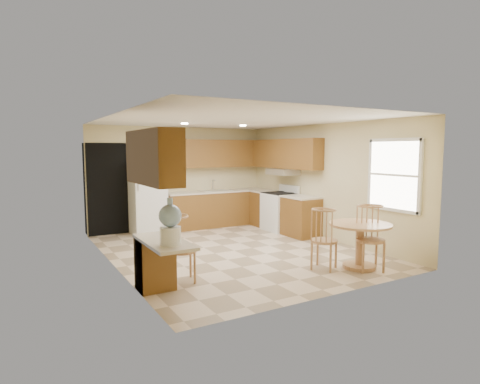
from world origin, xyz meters
TOP-DOWN VIEW (x-y plane):
  - floor at (0.00, 0.00)m, footprint 5.50×5.50m
  - ceiling at (0.00, 0.00)m, footprint 4.50×5.50m
  - wall_back at (0.00, 2.75)m, footprint 4.50×0.02m
  - wall_front at (0.00, -2.75)m, footprint 4.50×0.02m
  - wall_left at (-2.25, 0.00)m, footprint 0.02×5.50m
  - wall_right at (2.25, 0.00)m, footprint 0.02×5.50m
  - doorway at (-1.75, 2.73)m, footprint 0.90×0.02m
  - base_cab_back at (0.88, 2.45)m, footprint 2.75×0.60m
  - counter_back at (0.88, 2.45)m, footprint 2.75×0.63m
  - base_cab_right_a at (1.95, 1.85)m, footprint 0.60×0.59m
  - counter_right_a at (1.95, 1.85)m, footprint 0.63×0.59m
  - base_cab_right_b at (1.95, 0.40)m, footprint 0.60×0.80m
  - counter_right_b at (1.95, 0.40)m, footprint 0.63×0.80m
  - upper_cab_back at (0.88, 2.58)m, footprint 2.75×0.33m
  - upper_cab_right at (2.08, 1.21)m, footprint 0.33×2.42m
  - upper_cab_left at (-2.08, -1.60)m, footprint 0.33×1.40m
  - sink at (0.85, 2.45)m, footprint 0.78×0.44m
  - range_hood at (2.00, 1.18)m, footprint 0.50×0.76m
  - desk_pedestal at (-2.00, -1.32)m, footprint 0.48×0.42m
  - desk_top at (-2.00, -1.70)m, footprint 0.50×1.20m
  - window at (2.23, -1.85)m, footprint 0.06×1.12m
  - can_light_a at (-0.50, 1.20)m, footprint 0.14×0.14m
  - can_light_b at (0.90, 1.20)m, footprint 0.14×0.14m
  - refrigerator at (-0.95, 2.40)m, footprint 0.75×0.73m
  - stove at (1.92, 1.18)m, footprint 0.65×0.76m
  - dining_table at (1.24, -2.03)m, footprint 1.01×1.01m
  - chair_table_a at (0.69, -1.87)m, footprint 0.44×0.56m
  - chair_table_b at (1.29, -2.30)m, footprint 0.46×0.53m
  - chair_desk at (-1.55, -1.29)m, footprint 0.43×0.56m
  - water_crock at (-2.00, -1.96)m, footprint 0.28×0.28m

SIDE VIEW (x-z plane):
  - floor at x=0.00m, z-range 0.00..0.00m
  - desk_pedestal at x=-2.00m, z-range 0.00..0.72m
  - base_cab_back at x=0.88m, z-range 0.00..0.87m
  - base_cab_right_a at x=1.95m, z-range 0.00..0.87m
  - base_cab_right_b at x=1.95m, z-range 0.00..0.87m
  - stove at x=1.92m, z-range -0.08..1.01m
  - dining_table at x=1.24m, z-range 0.12..0.86m
  - chair_desk at x=-1.55m, z-range 0.11..1.09m
  - chair_table_a at x=0.69m, z-range 0.11..1.10m
  - chair_table_b at x=1.29m, z-range 0.11..1.16m
  - desk_top at x=-2.00m, z-range 0.73..0.77m
  - refrigerator at x=-0.95m, z-range 0.00..1.69m
  - counter_back at x=0.88m, z-range 0.87..0.91m
  - counter_right_a at x=1.95m, z-range 0.87..0.91m
  - counter_right_b at x=1.95m, z-range 0.87..0.91m
  - sink at x=0.85m, z-range 0.91..0.92m
  - water_crock at x=-2.00m, z-range 0.74..1.33m
  - doorway at x=-1.75m, z-range 0.00..2.10m
  - wall_back at x=0.00m, z-range 0.00..2.50m
  - wall_front at x=0.00m, z-range 0.00..2.50m
  - wall_left at x=-2.25m, z-range 0.00..2.50m
  - wall_right at x=2.25m, z-range 0.00..2.50m
  - range_hood at x=2.00m, z-range 1.35..1.49m
  - window at x=2.23m, z-range 0.85..2.15m
  - upper_cab_back at x=0.88m, z-range 1.50..2.20m
  - upper_cab_right at x=2.08m, z-range 1.50..2.20m
  - upper_cab_left at x=-2.08m, z-range 1.50..2.20m
  - can_light_a at x=-0.50m, z-range 2.48..2.49m
  - can_light_b at x=0.90m, z-range 2.48..2.49m
  - ceiling at x=0.00m, z-range 2.49..2.51m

